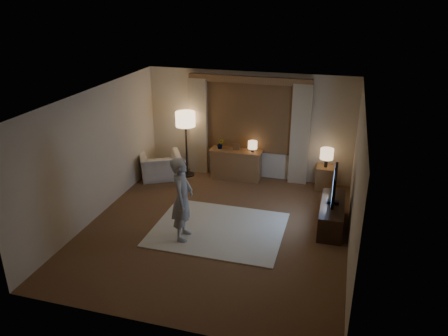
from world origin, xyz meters
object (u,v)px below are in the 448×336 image
(armchair, at_px, (160,166))
(side_table, at_px, (325,178))
(sideboard, at_px, (236,165))
(person, at_px, (182,199))
(tv_stand, at_px, (332,215))

(armchair, distance_m, side_table, 3.96)
(sideboard, relative_size, armchair, 1.23)
(sideboard, relative_size, person, 0.75)
(armchair, bearing_deg, person, 92.96)
(side_table, xyz_separation_m, person, (-2.39, -2.93, 0.54))
(tv_stand, height_order, person, person)
(side_table, height_order, tv_stand, side_table)
(sideboard, distance_m, armchair, 1.86)
(side_table, relative_size, person, 0.35)
(sideboard, distance_m, person, 3.03)
(sideboard, relative_size, tv_stand, 0.86)
(armchair, height_order, person, person)
(sideboard, xyz_separation_m, tv_stand, (2.39, -1.78, -0.10))
(side_table, bearing_deg, tv_stand, -81.69)
(armchair, bearing_deg, sideboard, 166.75)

